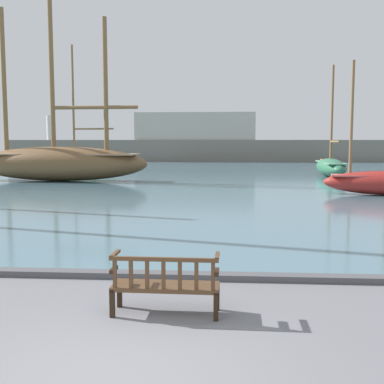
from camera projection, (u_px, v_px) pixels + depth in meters
The scene contains 8 objects.
ground_plane at pixel (111, 377), 5.29m from camera, with size 160.00×160.00×0.00m, color slate.
harbor_water at pixel (214, 166), 48.93m from camera, with size 100.00×80.00×0.08m, color slate.
quay_edge_kerb at pixel (159, 275), 9.11m from camera, with size 40.00×0.30×0.12m, color #4C4C50.
park_bench at pixel (165, 284), 7.17m from camera, with size 1.61×0.55×0.92m.
sailboat_mid_starboard at pixel (77, 160), 43.94m from camera, with size 8.57×3.86×11.10m.
sailboat_nearest_port at pixel (331, 166), 34.64m from camera, with size 2.09×8.38×7.90m.
sailboat_far_starboard at pixel (59, 161), 30.46m from camera, with size 11.60×3.43×12.95m.
far_breakwater at pixel (211, 145), 59.38m from camera, with size 52.27×2.40×6.10m.
Camera 1 is at (1.26, -4.97, 2.59)m, focal length 45.00 mm.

